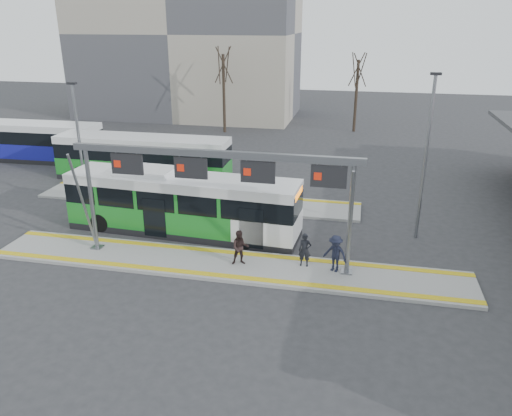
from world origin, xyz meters
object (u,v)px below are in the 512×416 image
(hero_bus, at_px, (182,204))
(passenger_a, at_px, (305,250))
(gantry, at_px, (216,174))
(passenger_c, at_px, (335,253))
(passenger_b, at_px, (240,248))

(hero_bus, bearing_deg, passenger_a, -19.14)
(gantry, distance_m, passenger_c, 6.25)
(passenger_a, relative_size, passenger_c, 0.91)
(passenger_a, height_order, passenger_b, passenger_b)
(gantry, relative_size, passenger_c, 7.66)
(hero_bus, relative_size, passenger_c, 7.27)
(gantry, xyz_separation_m, passenger_a, (3.95, 0.30, -3.38))
(passenger_a, distance_m, passenger_b, 2.90)
(gantry, distance_m, passenger_b, 3.51)
(passenger_c, bearing_deg, gantry, -156.71)
(passenger_a, xyz_separation_m, passenger_c, (1.36, -0.22, 0.08))
(passenger_a, bearing_deg, hero_bus, 154.92)
(passenger_b, distance_m, passenger_c, 4.23)
(hero_bus, distance_m, passenger_a, 7.37)
(passenger_c, bearing_deg, passenger_b, -154.41)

